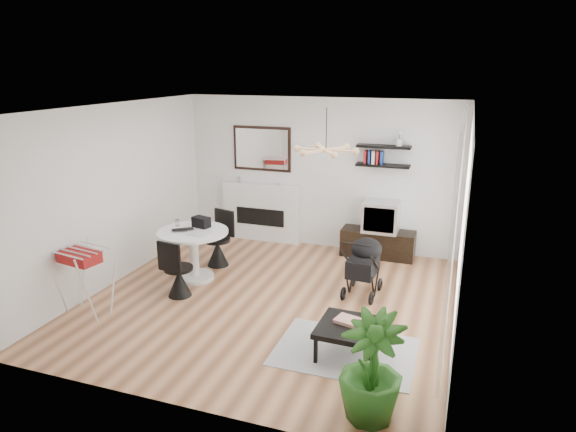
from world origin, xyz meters
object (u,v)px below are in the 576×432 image
(tv_console, at_px, (378,243))
(stroller, at_px, (364,268))
(fireplace, at_px, (262,205))
(dining_table, at_px, (194,247))
(drying_rack, at_px, (85,280))
(coffee_table, at_px, (350,329))
(potted_plant, at_px, (371,368))
(crt_tv, at_px, (381,216))

(tv_console, bearing_deg, stroller, -87.97)
(fireplace, height_order, dining_table, fireplace)
(dining_table, distance_m, drying_rack, 1.70)
(coffee_table, bearing_deg, tv_console, 94.10)
(dining_table, height_order, stroller, stroller)
(tv_console, relative_size, potted_plant, 1.17)
(potted_plant, bearing_deg, fireplace, 122.99)
(tv_console, bearing_deg, coffee_table, -85.90)
(stroller, bearing_deg, dining_table, -168.50)
(fireplace, relative_size, crt_tv, 3.59)
(fireplace, xyz_separation_m, potted_plant, (2.91, -4.48, -0.15))
(fireplace, xyz_separation_m, crt_tv, (2.28, -0.16, 0.05))
(stroller, distance_m, potted_plant, 2.81)
(tv_console, height_order, drying_rack, drying_rack)
(drying_rack, bearing_deg, dining_table, 72.31)
(crt_tv, xyz_separation_m, drying_rack, (-3.36, -3.43, -0.25))
(tv_console, height_order, crt_tv, crt_tv)
(drying_rack, bearing_deg, fireplace, 83.35)
(tv_console, xyz_separation_m, dining_table, (-2.53, -1.93, 0.29))
(dining_table, bearing_deg, coffee_table, -26.32)
(dining_table, height_order, drying_rack, drying_rack)
(dining_table, bearing_deg, crt_tv, 36.93)
(drying_rack, distance_m, coffee_table, 3.57)
(crt_tv, height_order, dining_table, crt_tv)
(crt_tv, relative_size, potted_plant, 0.56)
(fireplace, xyz_separation_m, stroller, (2.30, -1.74, -0.29))
(tv_console, xyz_separation_m, coffee_table, (0.24, -3.30, 0.10))
(coffee_table, bearing_deg, crt_tv, 93.53)
(stroller, distance_m, coffee_table, 1.73)
(tv_console, bearing_deg, crt_tv, -5.61)
(dining_table, height_order, coffee_table, dining_table)
(dining_table, distance_m, stroller, 2.62)
(fireplace, relative_size, potted_plant, 2.00)
(drying_rack, height_order, stroller, drying_rack)
(stroller, bearing_deg, fireplace, 146.77)
(drying_rack, relative_size, stroller, 1.01)
(drying_rack, bearing_deg, tv_console, 56.02)
(crt_tv, bearing_deg, drying_rack, -134.39)
(drying_rack, bearing_deg, potted_plant, -2.46)
(crt_tv, height_order, coffee_table, crt_tv)
(tv_console, distance_m, stroller, 1.60)
(crt_tv, relative_size, coffee_table, 0.82)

